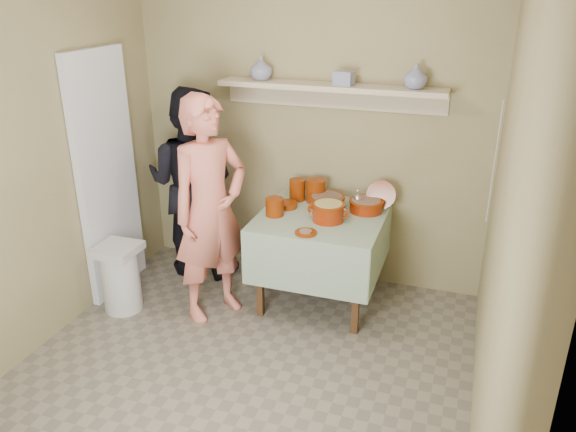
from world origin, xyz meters
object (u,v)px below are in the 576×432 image
at_px(person_helper, 191,183).
at_px(serving_table, 321,229).
at_px(person_cook, 211,210).
at_px(cazuela_rice, 328,210).
at_px(trash_bin, 121,277).

distance_m(person_helper, serving_table, 1.26).
relative_size(person_cook, cazuela_rice, 5.29).
bearing_deg(cazuela_rice, serving_table, 129.50).
xyz_separation_m(person_cook, trash_bin, (-0.72, -0.21, -0.59)).
bearing_deg(person_helper, cazuela_rice, 164.87).
bearing_deg(trash_bin, serving_table, 23.72).
bearing_deg(trash_bin, person_helper, 73.78).
xyz_separation_m(person_helper, serving_table, (1.23, -0.17, -0.19)).
bearing_deg(person_cook, trash_bin, 136.91).
xyz_separation_m(serving_table, cazuela_rice, (0.08, -0.09, 0.20)).
height_order(serving_table, trash_bin, serving_table).
bearing_deg(trash_bin, person_cook, 15.91).
distance_m(person_cook, person_helper, 0.78).
height_order(person_cook, cazuela_rice, person_cook).
height_order(person_cook, person_helper, person_cook).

